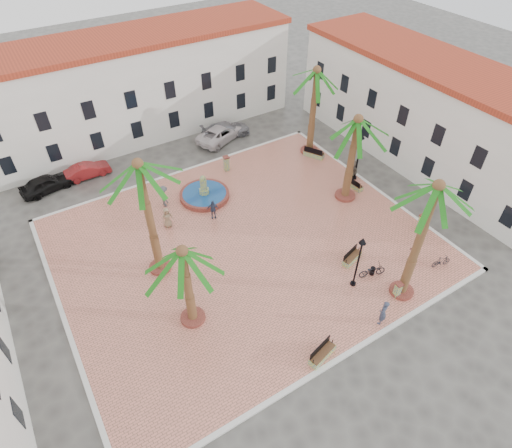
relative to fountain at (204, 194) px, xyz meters
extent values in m
plane|color=#56544F|center=(0.01, -6.54, -0.44)|extent=(120.00, 120.00, 0.00)
cube|color=#DF826A|center=(0.01, -6.54, -0.37)|extent=(26.00, 22.00, 0.15)
cube|color=silver|center=(0.01, 4.46, -0.36)|extent=(26.30, 0.30, 0.16)
cube|color=silver|center=(0.01, -17.54, -0.36)|extent=(26.30, 0.30, 0.16)
cube|color=silver|center=(13.01, -6.54, -0.36)|extent=(0.30, 22.30, 0.16)
cube|color=silver|center=(-12.99, -6.54, -0.36)|extent=(0.30, 22.30, 0.16)
cube|color=white|center=(0.01, 13.46, 4.06)|extent=(30.00, 7.00, 9.00)
cube|color=#AB361F|center=(0.01, 13.46, 8.81)|extent=(30.40, 7.40, 0.50)
cube|color=black|center=(-13.12, 9.98, 1.76)|extent=(1.00, 0.12, 1.60)
cube|color=black|center=(-9.37, 9.98, 1.76)|extent=(1.00, 0.12, 1.60)
cube|color=black|center=(-5.62, 9.98, 1.76)|extent=(1.00, 0.12, 1.60)
cube|color=black|center=(-1.87, 9.98, 1.76)|extent=(1.00, 0.12, 1.60)
cube|color=black|center=(1.88, 9.98, 1.76)|extent=(1.00, 0.12, 1.60)
cube|color=black|center=(5.63, 9.98, 1.76)|extent=(1.00, 0.12, 1.60)
cube|color=black|center=(9.38, 9.98, 1.76)|extent=(1.00, 0.12, 1.60)
cube|color=black|center=(13.13, 9.98, 1.76)|extent=(1.00, 0.12, 1.60)
cube|color=black|center=(-9.37, 9.98, 4.76)|extent=(1.00, 0.12, 1.60)
cube|color=black|center=(-5.62, 9.98, 4.76)|extent=(1.00, 0.12, 1.60)
cube|color=black|center=(-1.87, 9.98, 4.76)|extent=(1.00, 0.12, 1.60)
cube|color=black|center=(1.88, 9.98, 4.76)|extent=(1.00, 0.12, 1.60)
cube|color=black|center=(5.63, 9.98, 4.76)|extent=(1.00, 0.12, 1.60)
cube|color=black|center=(9.38, 9.98, 4.76)|extent=(1.00, 0.12, 1.60)
cube|color=black|center=(13.13, 9.98, 4.76)|extent=(1.00, 0.12, 1.60)
cube|color=white|center=(20.01, -4.54, 3.81)|extent=(7.00, 26.00, 8.50)
cube|color=#AB361F|center=(20.01, -4.54, 8.31)|extent=(7.40, 26.40, 0.50)
cube|color=black|center=(16.54, -16.03, 1.76)|extent=(0.12, 1.00, 1.60)
cube|color=black|center=(16.54, -12.32, 1.76)|extent=(0.12, 1.00, 1.60)
cube|color=black|center=(16.54, -8.60, 1.76)|extent=(0.12, 1.00, 1.60)
cube|color=black|center=(16.54, -4.89, 1.76)|extent=(0.12, 1.00, 1.60)
cube|color=black|center=(16.54, -1.17, 1.76)|extent=(0.12, 1.00, 1.60)
cube|color=black|center=(16.54, 2.54, 1.76)|extent=(0.12, 1.00, 1.60)
cube|color=black|center=(16.54, 6.26, 1.76)|extent=(0.12, 1.00, 1.60)
cube|color=black|center=(16.54, -12.32, 4.76)|extent=(0.12, 1.00, 1.60)
cube|color=black|center=(16.54, -8.60, 4.76)|extent=(0.12, 1.00, 1.60)
cube|color=black|center=(16.54, -4.89, 4.76)|extent=(0.12, 1.00, 1.60)
cube|color=black|center=(16.54, -1.17, 4.76)|extent=(0.12, 1.00, 1.60)
cube|color=black|center=(16.54, 2.54, 4.76)|extent=(0.12, 1.00, 1.60)
cube|color=black|center=(16.54, 6.26, 4.76)|extent=(0.12, 1.00, 1.60)
cube|color=black|center=(-16.01, -12.54, 1.76)|extent=(0.12, 1.00, 1.60)
cube|color=black|center=(-16.01, -8.54, 1.76)|extent=(0.12, 1.00, 1.60)
cylinder|color=brown|center=(0.00, 0.00, -0.09)|extent=(4.13, 4.13, 0.39)
cylinder|color=#194C8C|center=(0.00, 0.00, 0.08)|extent=(3.64, 3.64, 0.06)
cylinder|color=#899E62|center=(0.00, 0.00, 0.10)|extent=(0.89, 0.89, 0.79)
cylinder|color=#899E62|center=(0.00, 0.00, 0.89)|extent=(0.59, 0.59, 1.18)
sphere|color=#899E62|center=(0.00, 0.00, 1.63)|extent=(0.43, 0.43, 0.43)
cylinder|color=brown|center=(-6.22, -5.56, -0.17)|extent=(1.54, 1.54, 0.23)
cylinder|color=brown|center=(-6.22, -5.56, 4.17)|extent=(0.50, 0.50, 8.46)
sphere|color=brown|center=(-6.22, -5.56, 8.41)|extent=(0.67, 0.67, 0.67)
cylinder|color=brown|center=(-6.13, -10.60, -0.17)|extent=(1.54, 1.54, 0.23)
cylinder|color=brown|center=(-6.13, -10.60, 2.83)|extent=(0.50, 0.50, 5.78)
sphere|color=brown|center=(-6.13, -10.60, 5.72)|extent=(0.67, 0.67, 0.67)
cylinder|color=brown|center=(6.48, -15.92, -0.17)|extent=(1.56, 1.56, 0.23)
cylinder|color=brown|center=(6.48, -15.92, 4.21)|extent=(0.51, 0.51, 8.52)
sphere|color=brown|center=(6.48, -15.92, 8.47)|extent=(0.68, 0.68, 0.68)
cylinder|color=brown|center=(10.00, -6.15, -0.16)|extent=(1.68, 1.68, 0.25)
cylinder|color=brown|center=(10.00, -6.15, 3.42)|extent=(0.55, 0.55, 6.91)
sphere|color=brown|center=(10.00, -6.15, 6.87)|extent=(0.74, 0.74, 0.74)
cylinder|color=brown|center=(11.65, 0.99, -0.17)|extent=(1.65, 1.65, 0.25)
cylinder|color=brown|center=(11.65, 0.99, 3.81)|extent=(0.54, 0.54, 7.71)
sphere|color=brown|center=(11.65, 0.99, 7.67)|extent=(0.72, 0.72, 0.72)
cube|color=#899E62|center=(-0.95, -16.94, -0.08)|extent=(1.97, 1.02, 0.42)
cube|color=#56351E|center=(-0.95, -16.94, 0.16)|extent=(1.86, 0.95, 0.06)
cube|color=black|center=(-1.01, -16.72, 0.44)|extent=(1.74, 0.49, 0.52)
cylinder|color=black|center=(-1.81, -17.16, 0.29)|extent=(0.05, 0.05, 0.31)
cylinder|color=black|center=(-0.08, -16.72, 0.29)|extent=(0.05, 0.05, 0.31)
cube|color=#899E62|center=(5.59, -12.03, -0.09)|extent=(1.84, 1.02, 0.39)
cube|color=#56351E|center=(5.59, -12.03, 0.13)|extent=(1.73, 0.94, 0.06)
cube|color=black|center=(5.53, -11.82, 0.39)|extent=(1.60, 0.52, 0.49)
cylinder|color=black|center=(4.80, -12.27, 0.25)|extent=(0.05, 0.05, 0.29)
cylinder|color=black|center=(6.39, -11.79, 0.25)|extent=(0.05, 0.05, 0.29)
cube|color=#899E62|center=(11.50, -5.56, -0.10)|extent=(0.65, 1.73, 0.38)
cube|color=#56351E|center=(11.50, -5.56, 0.11)|extent=(0.59, 1.63, 0.06)
cube|color=black|center=(11.29, -5.57, 0.37)|extent=(0.17, 1.60, 0.47)
cylinder|color=black|center=(11.56, -6.35, 0.23)|extent=(0.05, 0.05, 0.28)
cylinder|color=black|center=(11.44, -4.76, 0.23)|extent=(0.05, 0.05, 0.28)
cube|color=#899E62|center=(11.48, 0.06, -0.08)|extent=(1.46, 1.98, 0.43)
cube|color=#56351E|center=(11.48, 0.06, 0.17)|extent=(1.36, 1.86, 0.06)
cube|color=black|center=(11.27, -0.06, 0.46)|extent=(0.94, 1.62, 0.54)
cylinder|color=black|center=(11.93, -0.74, 0.30)|extent=(0.05, 0.05, 0.32)
cylinder|color=black|center=(11.03, 0.85, 0.30)|extent=(0.05, 0.05, 0.32)
cylinder|color=black|center=(4.21, -13.75, -0.21)|extent=(0.38, 0.38, 0.17)
cylinder|color=black|center=(4.21, -13.75, 1.73)|extent=(0.13, 0.13, 3.82)
cone|color=black|center=(4.21, -13.75, 3.80)|extent=(0.47, 0.47, 0.42)
sphere|color=beige|center=(4.21, -13.75, 3.64)|extent=(0.25, 0.25, 0.25)
cylinder|color=black|center=(12.41, -4.61, -0.20)|extent=(0.40, 0.40, 0.18)
cylinder|color=black|center=(12.41, -4.61, 1.81)|extent=(0.13, 0.13, 3.97)
cone|color=black|center=(12.41, -4.61, 3.96)|extent=(0.49, 0.49, 0.44)
sphere|color=beige|center=(12.41, -4.61, 3.79)|extent=(0.26, 0.26, 0.26)
cube|color=#899E62|center=(5.91, -15.99, 0.29)|extent=(0.38, 0.38, 1.15)
cube|color=brown|center=(5.91, -15.99, 0.91)|extent=(0.48, 0.48, 0.09)
cube|color=#899E62|center=(3.45, 2.44, 0.37)|extent=(0.44, 0.44, 1.31)
cube|color=brown|center=(3.45, 2.44, 1.07)|extent=(0.55, 0.55, 0.10)
cube|color=#899E62|center=(12.16, -12.29, 0.37)|extent=(0.42, 0.42, 1.32)
cube|color=brown|center=(12.16, -12.29, 1.09)|extent=(0.52, 0.52, 0.10)
cylinder|color=black|center=(5.91, -13.74, 0.03)|extent=(0.33, 0.33, 0.64)
imported|color=#343B50|center=(3.61, -16.94, 0.68)|extent=(0.83, 0.72, 1.94)
imported|color=black|center=(5.78, -13.81, 0.21)|extent=(2.01, 1.21, 1.00)
imported|color=#572725|center=(9.27, -14.24, 0.62)|extent=(1.12, 1.06, 1.82)
imported|color=black|center=(10.51, -15.68, 0.15)|extent=(1.52, 0.77, 0.88)
imported|color=#9A7E5D|center=(-4.02, -1.81, 0.57)|extent=(0.85, 0.56, 1.73)
imported|color=#374462|center=(-0.58, -2.73, 0.53)|extent=(1.04, 0.79, 1.64)
imported|color=#47474C|center=(-3.22, 0.65, 0.66)|extent=(0.75, 1.25, 1.91)
imported|color=#685C52|center=(12.41, -4.41, 0.55)|extent=(0.95, 1.63, 1.67)
imported|color=black|center=(-10.89, 8.00, 0.29)|extent=(4.55, 2.45, 1.47)
imported|color=maroon|center=(-7.37, 8.24, 0.20)|extent=(3.90, 1.37, 1.28)
imported|color=#98979F|center=(6.39, 7.91, 0.27)|extent=(5.13, 2.59, 1.43)
imported|color=silver|center=(5.61, 7.58, 0.31)|extent=(5.96, 4.36, 1.51)
camera|label=1|loc=(-11.14, -26.16, 21.93)|focal=30.00mm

